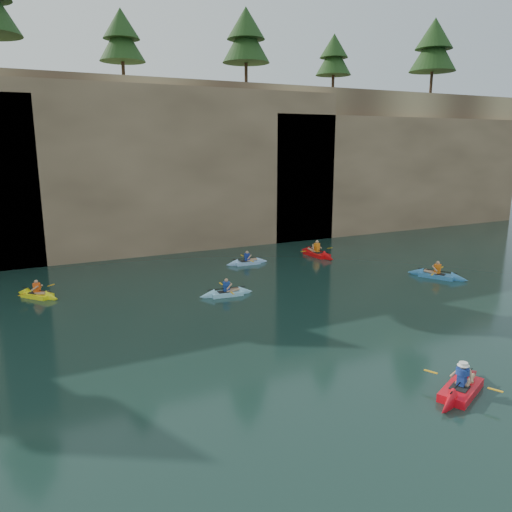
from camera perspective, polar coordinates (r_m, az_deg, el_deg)
name	(u,v)px	position (r m, az deg, el deg)	size (l,w,h in m)	color
ground	(357,396)	(15.75, 11.50, -15.45)	(160.00, 160.00, 0.00)	black
cliff	(126,161)	(41.76, -14.60, 10.50)	(70.00, 16.00, 12.00)	tan
cliff_slab_center	(179,168)	(35.14, -8.74, 9.91)	(24.00, 2.40, 11.40)	#9C7C5E
cliff_slab_east	(402,172)	(45.48, 16.36, 9.19)	(26.00, 2.40, 9.84)	#9C7C5E
sea_cave_center	(95,235)	(33.60, -17.93, 2.26)	(3.50, 1.00, 3.20)	black
sea_cave_east	(285,212)	(38.10, 3.31, 5.04)	(5.00, 1.00, 4.50)	black
cliff_pines	(134,12)	(37.83, -13.75, 25.50)	(56.00, 6.00, 7.83)	black
main_kayaker	(461,389)	(16.71, 22.38, -13.84)	(3.39, 2.12, 1.25)	red
kayaker_ltblue_near	(226,293)	(24.77, -3.40, -4.24)	(2.81, 2.18, 1.09)	#98DCFF
kayaker_red_far	(317,254)	(33.55, 6.95, 0.28)	(2.58, 3.62, 1.32)	red
kayaker_yellow	(37,295)	(26.71, -23.71, -4.06)	(2.21, 2.51, 1.10)	#FDF415
kayaker_ltblue_mid	(247,262)	(31.05, -1.03, -0.71)	(2.82, 2.12, 1.06)	#96C3FB
kayaker_blue_east	(437,275)	(29.73, 19.98, -2.08)	(2.25, 3.28, 1.19)	#3A83C6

